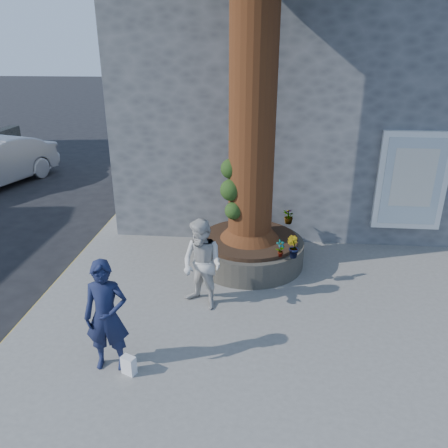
{
  "coord_description": "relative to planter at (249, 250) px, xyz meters",
  "views": [
    {
      "loc": [
        1.04,
        -6.41,
        4.49
      ],
      "look_at": [
        0.32,
        1.4,
        1.25
      ],
      "focal_mm": 35.0,
      "sensor_mm": 36.0,
      "label": 1
    }
  ],
  "objects": [
    {
      "name": "ground",
      "position": [
        -0.8,
        -2.0,
        -0.41
      ],
      "size": [
        120.0,
        120.0,
        0.0
      ],
      "primitive_type": "plane",
      "color": "black",
      "rests_on": "ground"
    },
    {
      "name": "pavement",
      "position": [
        0.7,
        -1.0,
        -0.35
      ],
      "size": [
        9.0,
        8.0,
        0.12
      ],
      "primitive_type": "cube",
      "color": "slate",
      "rests_on": "ground"
    },
    {
      "name": "yellow_line",
      "position": [
        -3.85,
        -1.0,
        -0.41
      ],
      "size": [
        0.1,
        30.0,
        0.01
      ],
      "primitive_type": "cube",
      "color": "yellow",
      "rests_on": "ground"
    },
    {
      "name": "stone_shop",
      "position": [
        1.7,
        5.2,
        2.75
      ],
      "size": [
        10.3,
        8.3,
        6.3
      ],
      "color": "#505256",
      "rests_on": "ground"
    },
    {
      "name": "planter",
      "position": [
        0.0,
        0.0,
        0.0
      ],
      "size": [
        2.3,
        2.3,
        0.6
      ],
      "color": "black",
      "rests_on": "pavement"
    },
    {
      "name": "man",
      "position": [
        -1.87,
        -3.44,
        0.56
      ],
      "size": [
        0.66,
        0.47,
        1.7
      ],
      "primitive_type": "imported",
      "rotation": [
        0.0,
        0.0,
        0.1
      ],
      "color": "#161D3D",
      "rests_on": "pavement"
    },
    {
      "name": "woman",
      "position": [
        -0.76,
        -1.74,
        0.53
      ],
      "size": [
        1.01,
        0.95,
        1.64
      ],
      "primitive_type": "imported",
      "rotation": [
        0.0,
        0.0,
        -0.57
      ],
      "color": "beige",
      "rests_on": "pavement"
    },
    {
      "name": "shopping_bag",
      "position": [
        -1.57,
        -3.59,
        -0.15
      ],
      "size": [
        0.23,
        0.19,
        0.28
      ],
      "primitive_type": "cube",
      "rotation": [
        0.0,
        0.0,
        -0.42
      ],
      "color": "white",
      "rests_on": "pavement"
    },
    {
      "name": "plant_a",
      "position": [
        0.62,
        -0.85,
        0.48
      ],
      "size": [
        0.22,
        0.19,
        0.34
      ],
      "primitive_type": "imported",
      "rotation": [
        0.0,
        0.0,
        0.51
      ],
      "color": "gray",
      "rests_on": "planter"
    },
    {
      "name": "plant_b",
      "position": [
        0.85,
        -0.85,
        0.52
      ],
      "size": [
        0.32,
        0.32,
        0.42
      ],
      "primitive_type": "imported",
      "rotation": [
        0.0,
        0.0,
        2.46
      ],
      "color": "gray",
      "rests_on": "planter"
    },
    {
      "name": "plant_c",
      "position": [
        0.85,
        0.85,
        0.48
      ],
      "size": [
        0.27,
        0.27,
        0.35
      ],
      "primitive_type": "imported",
      "rotation": [
        0.0,
        0.0,
        3.74
      ],
      "color": "gray",
      "rests_on": "planter"
    },
    {
      "name": "plant_d",
      "position": [
        0.85,
        0.85,
        0.47
      ],
      "size": [
        0.31,
        0.33,
        0.32
      ],
      "primitive_type": "imported",
      "rotation": [
        0.0,
        0.0,
        4.93
      ],
      "color": "gray",
      "rests_on": "planter"
    }
  ]
}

